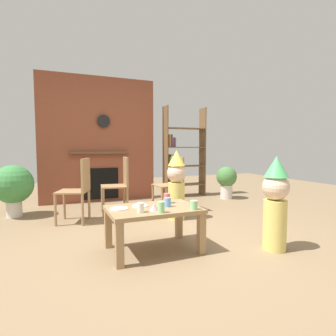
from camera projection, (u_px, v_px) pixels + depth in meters
name	position (u px, v px, depth m)	size (l,w,h in m)	color
ground_plane	(169.00, 238.00, 3.17)	(12.00, 12.00, 0.00)	#846B4C
brick_fireplace_feature	(99.00, 140.00, 5.31)	(2.20, 0.28, 2.40)	brown
bookshelf	(181.00, 155.00, 5.80)	(0.90, 0.28, 1.90)	brown
coffee_table	(153.00, 215.00, 2.77)	(0.91, 0.62, 0.45)	#9E7A51
paper_cup_near_left	(141.00, 208.00, 2.56)	(0.07, 0.07, 0.09)	silver
paper_cup_near_right	(167.00, 198.00, 2.97)	(0.07, 0.07, 0.11)	#E5666B
paper_cup_center	(168.00, 202.00, 2.80)	(0.07, 0.07, 0.09)	#669EE0
paper_cup_far_left	(194.00, 205.00, 2.67)	(0.07, 0.07, 0.09)	#8CD18C
paper_cup_far_right	(161.00, 207.00, 2.55)	(0.07, 0.07, 0.10)	#8CD18C
paper_plate_front	(119.00, 209.00, 2.69)	(0.18, 0.18, 0.01)	white
paper_plate_rear	(140.00, 206.00, 2.82)	(0.17, 0.17, 0.01)	white
birthday_cake_slice	(154.00, 207.00, 2.63)	(0.10, 0.10, 0.07)	pink
table_fork	(178.00, 202.00, 3.02)	(0.15, 0.02, 0.01)	silver
child_with_cone_hat	(275.00, 201.00, 2.78)	(0.27, 0.27, 0.97)	#E0CC66
child_in_pink	(176.00, 183.00, 3.98)	(0.28, 0.28, 1.01)	#E0CC66
dining_chair_left	(79.00, 186.00, 3.81)	(0.51, 0.51, 0.90)	#9E7A51
dining_chair_middle	(120.00, 182.00, 4.33)	(0.44, 0.44, 0.90)	#9E7A51
dining_chair_right	(172.00, 181.00, 4.46)	(0.42, 0.42, 0.90)	#9E7A51
potted_plant_tall	(227.00, 179.00, 5.59)	(0.41, 0.41, 0.66)	beige
potted_plant_short	(13.00, 186.00, 4.12)	(0.58, 0.58, 0.79)	beige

